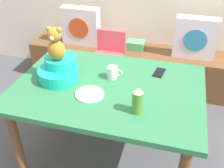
{
  "coord_description": "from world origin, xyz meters",
  "views": [
    {
      "loc": [
        0.45,
        -1.52,
        1.79
      ],
      "look_at": [
        0.0,
        0.1,
        0.69
      ],
      "focal_mm": 41.97,
      "sensor_mm": 36.0,
      "label": 1
    }
  ],
  "objects_px": {
    "pillow_floral_left": "(81,26)",
    "infant_seat_teal": "(59,70)",
    "dinner_plate_near": "(90,94)",
    "highchair": "(108,59)",
    "coffee_mug": "(113,73)",
    "book_stack": "(135,45)",
    "pillow_floral_right": "(195,38)",
    "dining_table": "(108,96)",
    "ketchup_bottle": "(137,101)",
    "cell_phone": "(159,73)",
    "teddy_bear": "(56,44)"
  },
  "relations": [
    {
      "from": "dining_table",
      "to": "highchair",
      "type": "xyz_separation_m",
      "value": [
        -0.23,
        0.79,
        -0.12
      ]
    },
    {
      "from": "ketchup_bottle",
      "to": "dinner_plate_near",
      "type": "bearing_deg",
      "value": 164.49
    },
    {
      "from": "highchair",
      "to": "coffee_mug",
      "type": "distance_m",
      "value": 0.77
    },
    {
      "from": "infant_seat_teal",
      "to": "coffee_mug",
      "type": "relative_size",
      "value": 2.75
    },
    {
      "from": "pillow_floral_left",
      "to": "infant_seat_teal",
      "type": "distance_m",
      "value": 1.25
    },
    {
      "from": "book_stack",
      "to": "highchair",
      "type": "bearing_deg",
      "value": -114.74
    },
    {
      "from": "ketchup_bottle",
      "to": "dinner_plate_near",
      "type": "relative_size",
      "value": 0.92
    },
    {
      "from": "dining_table",
      "to": "coffee_mug",
      "type": "distance_m",
      "value": 0.18
    },
    {
      "from": "highchair",
      "to": "dining_table",
      "type": "bearing_deg",
      "value": -73.67
    },
    {
      "from": "coffee_mug",
      "to": "infant_seat_teal",
      "type": "bearing_deg",
      "value": -164.62
    },
    {
      "from": "book_stack",
      "to": "teddy_bear",
      "type": "distance_m",
      "value": 1.38
    },
    {
      "from": "teddy_bear",
      "to": "cell_phone",
      "type": "xyz_separation_m",
      "value": [
        0.72,
        0.27,
        -0.27
      ]
    },
    {
      "from": "ketchup_bottle",
      "to": "coffee_mug",
      "type": "height_order",
      "value": "ketchup_bottle"
    },
    {
      "from": "pillow_floral_left",
      "to": "book_stack",
      "type": "bearing_deg",
      "value": 1.83
    },
    {
      "from": "pillow_floral_right",
      "to": "ketchup_bottle",
      "type": "relative_size",
      "value": 2.38
    },
    {
      "from": "infant_seat_teal",
      "to": "cell_phone",
      "type": "height_order",
      "value": "infant_seat_teal"
    },
    {
      "from": "infant_seat_teal",
      "to": "dinner_plate_near",
      "type": "bearing_deg",
      "value": -27.01
    },
    {
      "from": "pillow_floral_left",
      "to": "dining_table",
      "type": "height_order",
      "value": "pillow_floral_left"
    },
    {
      "from": "pillow_floral_left",
      "to": "book_stack",
      "type": "distance_m",
      "value": 0.68
    },
    {
      "from": "pillow_floral_right",
      "to": "teddy_bear",
      "type": "xyz_separation_m",
      "value": [
        -0.99,
        -1.21,
        0.34
      ]
    },
    {
      "from": "pillow_floral_left",
      "to": "ketchup_bottle",
      "type": "height_order",
      "value": "ketchup_bottle"
    },
    {
      "from": "pillow_floral_right",
      "to": "coffee_mug",
      "type": "relative_size",
      "value": 3.67
    },
    {
      "from": "pillow_floral_right",
      "to": "ketchup_bottle",
      "type": "distance_m",
      "value": 1.5
    },
    {
      "from": "book_stack",
      "to": "dinner_plate_near",
      "type": "height_order",
      "value": "dinner_plate_near"
    },
    {
      "from": "teddy_bear",
      "to": "pillow_floral_right",
      "type": "bearing_deg",
      "value": 50.57
    },
    {
      "from": "pillow_floral_right",
      "to": "infant_seat_teal",
      "type": "relative_size",
      "value": 1.33
    },
    {
      "from": "dining_table",
      "to": "ketchup_bottle",
      "type": "xyz_separation_m",
      "value": [
        0.26,
        -0.24,
        0.18
      ]
    },
    {
      "from": "dining_table",
      "to": "infant_seat_teal",
      "type": "height_order",
      "value": "infant_seat_teal"
    },
    {
      "from": "book_stack",
      "to": "pillow_floral_left",
      "type": "bearing_deg",
      "value": -178.17
    },
    {
      "from": "dining_table",
      "to": "highchair",
      "type": "relative_size",
      "value": 1.73
    },
    {
      "from": "pillow_floral_right",
      "to": "cell_phone",
      "type": "relative_size",
      "value": 3.06
    },
    {
      "from": "highchair",
      "to": "cell_phone",
      "type": "height_order",
      "value": "highchair"
    },
    {
      "from": "highchair",
      "to": "infant_seat_teal",
      "type": "bearing_deg",
      "value": -100.7
    },
    {
      "from": "dinner_plate_near",
      "to": "highchair",
      "type": "bearing_deg",
      "value": 98.48
    },
    {
      "from": "pillow_floral_right",
      "to": "dining_table",
      "type": "distance_m",
      "value": 1.36
    },
    {
      "from": "book_stack",
      "to": "teddy_bear",
      "type": "height_order",
      "value": "teddy_bear"
    },
    {
      "from": "pillow_floral_left",
      "to": "highchair",
      "type": "relative_size",
      "value": 0.56
    },
    {
      "from": "dining_table",
      "to": "ketchup_bottle",
      "type": "height_order",
      "value": "ketchup_bottle"
    },
    {
      "from": "ketchup_bottle",
      "to": "infant_seat_teal",
      "type": "bearing_deg",
      "value": 159.05
    },
    {
      "from": "pillow_floral_left",
      "to": "dinner_plate_near",
      "type": "height_order",
      "value": "pillow_floral_left"
    },
    {
      "from": "dining_table",
      "to": "highchair",
      "type": "height_order",
      "value": "highchair"
    },
    {
      "from": "pillow_floral_left",
      "to": "dinner_plate_near",
      "type": "bearing_deg",
      "value": -66.29
    },
    {
      "from": "pillow_floral_right",
      "to": "teddy_bear",
      "type": "distance_m",
      "value": 1.6
    },
    {
      "from": "coffee_mug",
      "to": "book_stack",
      "type": "bearing_deg",
      "value": 91.84
    },
    {
      "from": "pillow_floral_left",
      "to": "dinner_plate_near",
      "type": "distance_m",
      "value": 1.48
    },
    {
      "from": "ketchup_bottle",
      "to": "teddy_bear",
      "type": "bearing_deg",
      "value": 159.1
    },
    {
      "from": "pillow_floral_right",
      "to": "dining_table",
      "type": "xyz_separation_m",
      "value": [
        -0.61,
        -1.21,
        -0.04
      ]
    },
    {
      "from": "teddy_bear",
      "to": "pillow_floral_left",
      "type": "bearing_deg",
      "value": 104.19
    },
    {
      "from": "ketchup_bottle",
      "to": "cell_phone",
      "type": "xyz_separation_m",
      "value": [
        0.08,
        0.52,
        -0.08
      ]
    },
    {
      "from": "pillow_floral_left",
      "to": "pillow_floral_right",
      "type": "bearing_deg",
      "value": 0.0
    }
  ]
}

